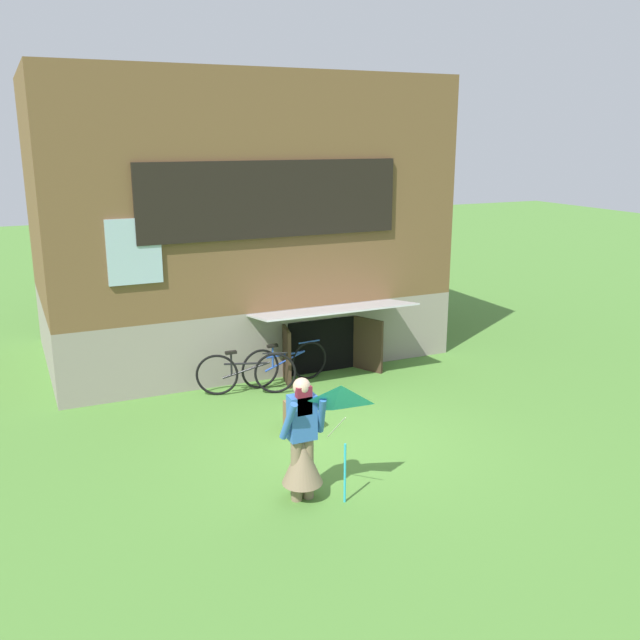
% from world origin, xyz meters
% --- Properties ---
extents(ground_plane, '(60.00, 60.00, 0.00)m').
position_xyz_m(ground_plane, '(0.00, 0.00, 0.00)').
color(ground_plane, '#4C7F33').
extents(log_house, '(7.78, 5.70, 5.61)m').
position_xyz_m(log_house, '(0.00, 5.29, 2.80)').
color(log_house, gray).
rests_on(log_house, ground_plane).
extents(person, '(0.61, 0.52, 1.63)m').
position_xyz_m(person, '(-1.31, -1.41, 0.69)').
color(person, '#7F6B51').
rests_on(person, ground_plane).
extents(kite, '(0.91, 0.88, 1.56)m').
position_xyz_m(kite, '(-1.02, -1.90, 1.28)').
color(kite, '#2DB2CC').
rests_on(kite, ground_plane).
extents(bicycle_blue, '(1.75, 0.20, 0.80)m').
position_xyz_m(bicycle_blue, '(0.07, 2.65, 0.39)').
color(bicycle_blue, black).
rests_on(bicycle_blue, ground_plane).
extents(bicycle_black, '(1.70, 0.63, 0.81)m').
position_xyz_m(bicycle_black, '(-0.76, 2.43, 0.39)').
color(bicycle_black, black).
rests_on(bicycle_black, ground_plane).
extents(wooden_crate, '(0.41, 0.35, 0.49)m').
position_xyz_m(wooden_crate, '(-0.54, 0.54, 0.24)').
color(wooden_crate, brown).
rests_on(wooden_crate, ground_plane).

